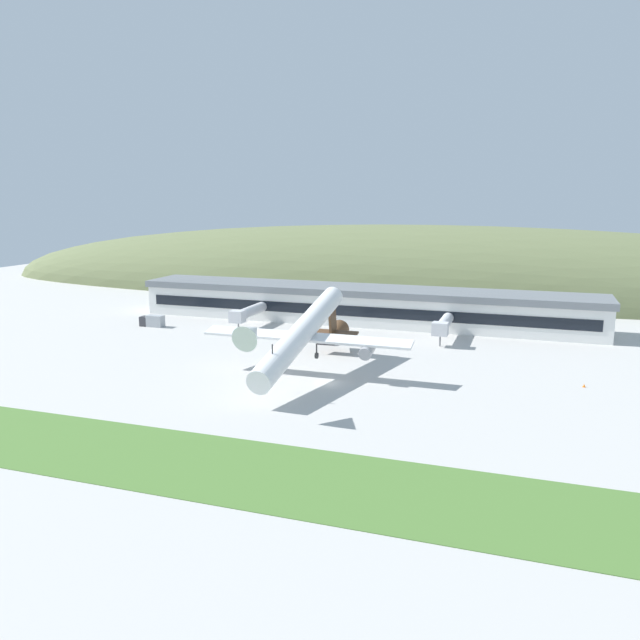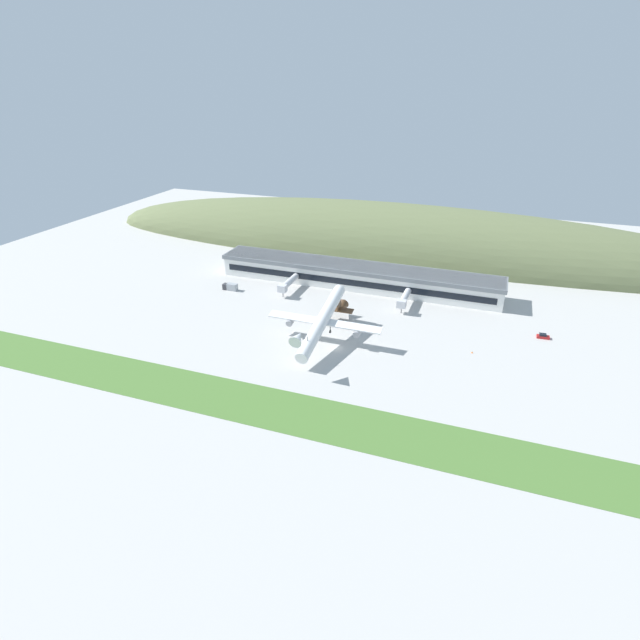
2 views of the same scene
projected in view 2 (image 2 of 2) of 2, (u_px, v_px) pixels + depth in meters
ground_plane at (336, 348)px, 164.59m from camera, size 403.97×403.97×0.00m
grass_strip_foreground at (293, 413)px, 133.15m from camera, size 363.58×17.62×0.08m
hill_backdrop at (401, 250)px, 257.66m from camera, size 342.78×60.64×46.23m
terminal_building at (357, 274)px, 210.83m from camera, size 120.16×15.46×9.35m
jetway_0 at (288, 283)px, 205.37m from camera, size 3.38×16.21×5.43m
jetway_1 at (404, 299)px, 191.28m from camera, size 3.38×14.89×5.43m
cargo_airplane at (323, 321)px, 165.07m from camera, size 39.41×47.95×13.69m
service_car_0 at (335, 309)px, 190.85m from camera, size 4.13×2.01×1.54m
service_car_1 at (543, 336)px, 170.72m from camera, size 4.21×2.05×1.63m
fuel_truck at (230, 287)px, 208.76m from camera, size 6.34×2.29×2.91m
traffic_cone_0 at (472, 352)px, 161.79m from camera, size 0.52×0.52×0.58m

